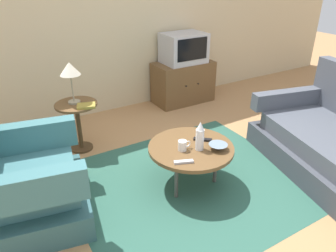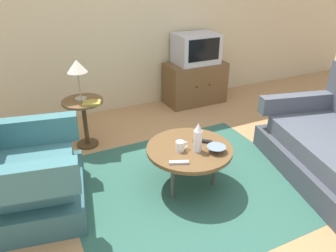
% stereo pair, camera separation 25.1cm
% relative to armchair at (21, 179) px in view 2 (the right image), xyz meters
% --- Properties ---
extents(ground_plane, '(16.00, 16.00, 0.00)m').
position_rel_armchair_xyz_m(ground_plane, '(1.50, -0.49, -0.31)').
color(ground_plane, '#AD7F51').
extents(back_wall, '(9.00, 0.12, 2.70)m').
position_rel_armchair_xyz_m(back_wall, '(1.50, 1.84, 1.04)').
color(back_wall, '#CCB78E').
rests_on(back_wall, ground).
extents(area_rug, '(2.22, 1.98, 0.00)m').
position_rel_armchair_xyz_m(area_rug, '(1.44, -0.33, -0.31)').
color(area_rug, '#2D5B4C').
rests_on(area_rug, ground).
extents(armchair, '(1.05, 1.12, 0.90)m').
position_rel_armchair_xyz_m(armchair, '(0.00, 0.00, 0.00)').
color(armchair, '#325C60').
rests_on(armchair, ground).
extents(coffee_table, '(0.80, 0.80, 0.42)m').
position_rel_armchair_xyz_m(coffee_table, '(1.44, -0.32, 0.08)').
color(coffee_table, brown).
rests_on(coffee_table, ground).
extents(side_table, '(0.46, 0.46, 0.57)m').
position_rel_armchair_xyz_m(side_table, '(0.74, 0.88, 0.10)').
color(side_table, brown).
rests_on(side_table, ground).
extents(tv_stand, '(0.90, 0.50, 0.62)m').
position_rel_armchair_xyz_m(tv_stand, '(2.56, 1.50, -0.00)').
color(tv_stand, brown).
rests_on(tv_stand, ground).
extents(television, '(0.62, 0.46, 0.43)m').
position_rel_armchair_xyz_m(television, '(2.56, 1.50, 0.52)').
color(television, '#B7B7BC').
rests_on(television, tv_stand).
extents(table_lamp, '(0.22, 0.22, 0.45)m').
position_rel_armchair_xyz_m(table_lamp, '(0.73, 0.91, 0.62)').
color(table_lamp, '#9E937A').
rests_on(table_lamp, side_table).
extents(vase, '(0.08, 0.08, 0.28)m').
position_rel_armchair_xyz_m(vase, '(1.48, -0.41, 0.24)').
color(vase, white).
rests_on(vase, coffee_table).
extents(mug, '(0.13, 0.08, 0.09)m').
position_rel_armchair_xyz_m(mug, '(1.34, -0.34, 0.16)').
color(mug, white).
rests_on(mug, coffee_table).
extents(bowl, '(0.17, 0.17, 0.05)m').
position_rel_armchair_xyz_m(bowl, '(1.62, -0.50, 0.14)').
color(bowl, slate).
rests_on(bowl, coffee_table).
extents(tv_remote_dark, '(0.16, 0.15, 0.02)m').
position_rel_armchair_xyz_m(tv_remote_dark, '(1.60, -0.29, 0.12)').
color(tv_remote_dark, black).
rests_on(tv_remote_dark, coffee_table).
extents(tv_remote_silver, '(0.17, 0.10, 0.02)m').
position_rel_armchair_xyz_m(tv_remote_silver, '(1.23, -0.52, 0.12)').
color(tv_remote_silver, '#B2B2B7').
rests_on(tv_remote_silver, coffee_table).
extents(book, '(0.23, 0.20, 0.03)m').
position_rel_armchair_xyz_m(book, '(0.81, 0.72, 0.27)').
color(book, olive).
rests_on(book, side_table).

